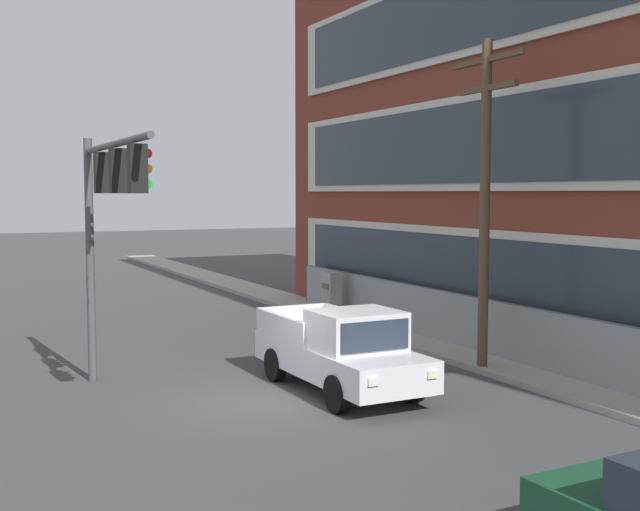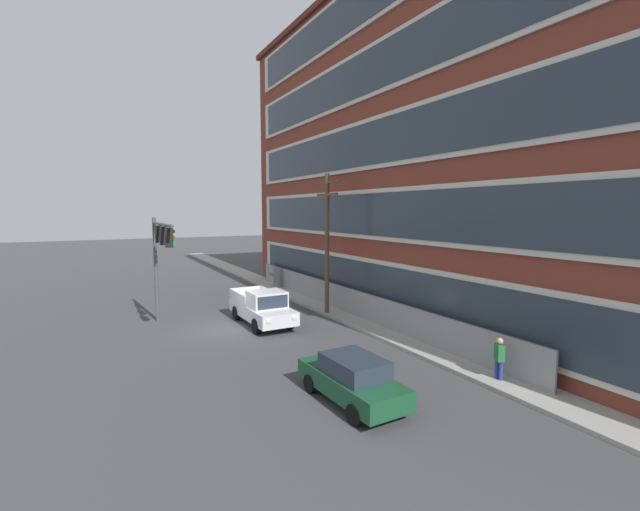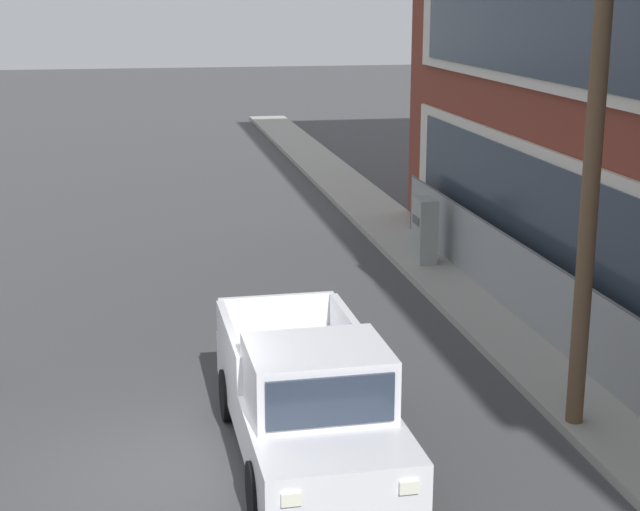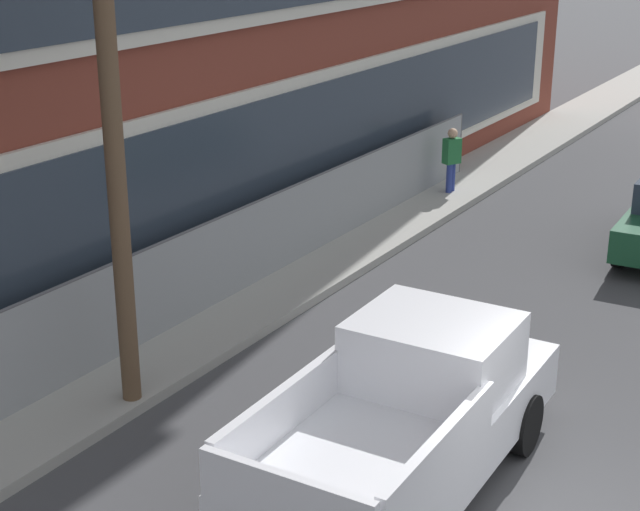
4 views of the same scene
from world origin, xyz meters
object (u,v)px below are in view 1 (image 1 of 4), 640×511
object	(u,v)px
traffic_signal_mast	(106,205)
electrical_cabinet	(331,295)
utility_pole_near_corner	(485,189)
pickup_truck_white	(342,352)

from	to	relation	value
traffic_signal_mast	electrical_cabinet	world-z (taller)	traffic_signal_mast
utility_pole_near_corner	electrical_cabinet	bearing A→B (deg)	177.39
pickup_truck_white	utility_pole_near_corner	size ratio (longest dim) A/B	0.65
utility_pole_near_corner	pickup_truck_white	bearing A→B (deg)	-86.55
traffic_signal_mast	electrical_cabinet	xyz separation A→B (m)	(-7.93, 9.52, -3.44)
traffic_signal_mast	pickup_truck_white	world-z (taller)	traffic_signal_mast
pickup_truck_white	electrical_cabinet	xyz separation A→B (m)	(-9.60, 4.58, -0.08)
traffic_signal_mast	utility_pole_near_corner	distance (m)	9.21
pickup_truck_white	utility_pole_near_corner	distance (m)	5.59
traffic_signal_mast	electrical_cabinet	size ratio (longest dim) A/B	3.54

